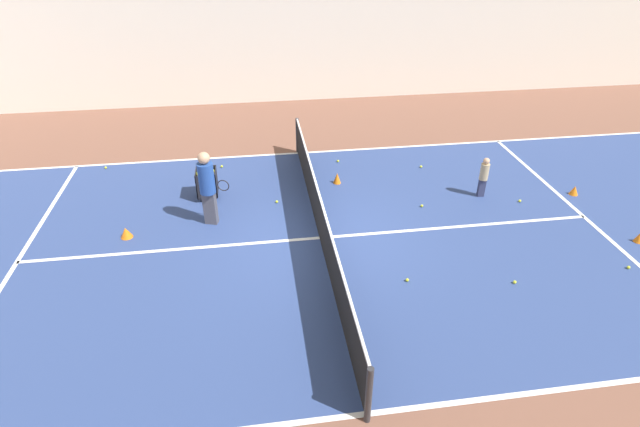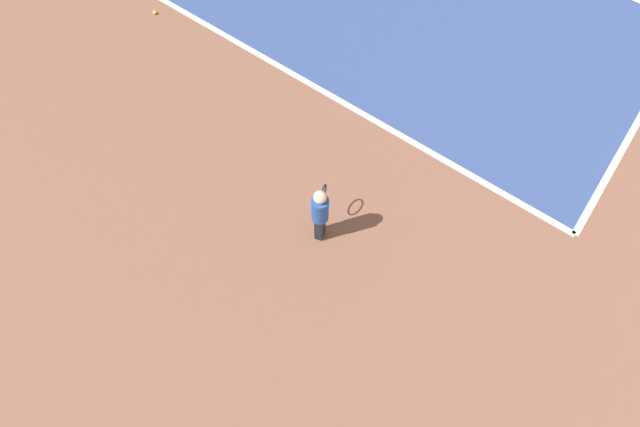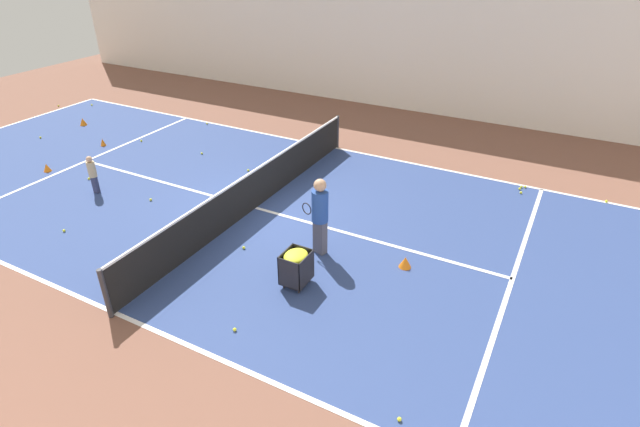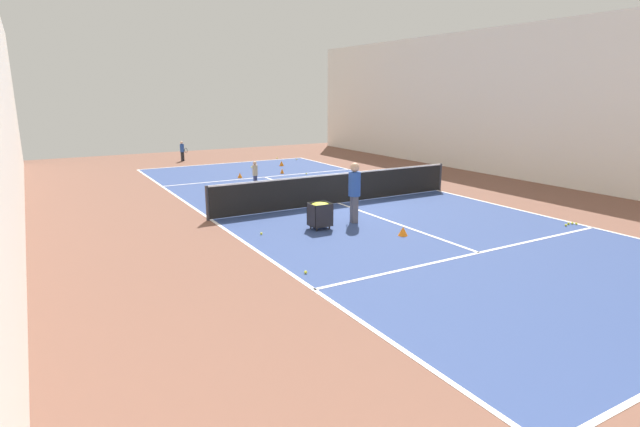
{
  "view_description": "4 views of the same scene",
  "coord_description": "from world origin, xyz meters",
  "px_view_note": "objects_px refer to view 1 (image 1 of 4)",
  "views": [
    {
      "loc": [
        -9.33,
        1.34,
        6.37
      ],
      "look_at": [
        0.0,
        0.0,
        0.65
      ],
      "focal_mm": 28.0,
      "sensor_mm": 36.0,
      "label": 1
    },
    {
      "loc": [
        3.64,
        -16.44,
        6.37
      ],
      "look_at": [
        1.81,
        -13.98,
        0.63
      ],
      "focal_mm": 28.0,
      "sensor_mm": 36.0,
      "label": 2
    },
    {
      "loc": [
        9.33,
        6.91,
        6.37
      ],
      "look_at": [
        1.02,
        2.46,
        1.01
      ],
      "focal_mm": 28.0,
      "sensor_mm": 36.0,
      "label": 3
    },
    {
      "loc": [
        9.33,
        14.7,
        3.89
      ],
      "look_at": [
        2.3,
        2.6,
        0.46
      ],
      "focal_mm": 28.0,
      "sensor_mm": 36.0,
      "label": 4
    }
  ],
  "objects_px": {
    "tennis_net": "(320,217)",
    "training_cone_0": "(126,233)",
    "child_midcourt": "(484,175)",
    "ball_cart": "(206,178)",
    "coach_at_net": "(207,184)"
  },
  "relations": [
    {
      "from": "tennis_net",
      "to": "ball_cart",
      "type": "relative_size",
      "value": 12.32
    },
    {
      "from": "tennis_net",
      "to": "coach_at_net",
      "type": "bearing_deg",
      "value": 67.5
    },
    {
      "from": "child_midcourt",
      "to": "ball_cart",
      "type": "relative_size",
      "value": 1.38
    },
    {
      "from": "ball_cart",
      "to": "tennis_net",
      "type": "bearing_deg",
      "value": -131.48
    },
    {
      "from": "tennis_net",
      "to": "ball_cart",
      "type": "height_order",
      "value": "tennis_net"
    },
    {
      "from": "coach_at_net",
      "to": "child_midcourt",
      "type": "height_order",
      "value": "coach_at_net"
    },
    {
      "from": "coach_at_net",
      "to": "child_midcourt",
      "type": "distance_m",
      "value": 6.9
    },
    {
      "from": "child_midcourt",
      "to": "ball_cart",
      "type": "height_order",
      "value": "child_midcourt"
    },
    {
      "from": "coach_at_net",
      "to": "child_midcourt",
      "type": "bearing_deg",
      "value": 18.99
    },
    {
      "from": "ball_cart",
      "to": "child_midcourt",
      "type": "bearing_deg",
      "value": -97.73
    },
    {
      "from": "ball_cart",
      "to": "training_cone_0",
      "type": "xyz_separation_m",
      "value": [
        -1.64,
        1.76,
        -0.43
      ]
    },
    {
      "from": "ball_cart",
      "to": "training_cone_0",
      "type": "height_order",
      "value": "ball_cart"
    },
    {
      "from": "child_midcourt",
      "to": "training_cone_0",
      "type": "relative_size",
      "value": 3.97
    },
    {
      "from": "tennis_net",
      "to": "training_cone_0",
      "type": "xyz_separation_m",
      "value": [
        0.66,
        4.36,
        -0.43
      ]
    },
    {
      "from": "tennis_net",
      "to": "ball_cart",
      "type": "bearing_deg",
      "value": 48.52
    }
  ]
}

